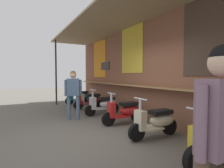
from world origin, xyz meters
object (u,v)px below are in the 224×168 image
Objects in this scene: scooter_red at (125,111)px; scooter_yellow at (218,141)px; scooter_cream at (157,121)px; shopper_with_handbag at (74,90)px; shopper_browsing at (222,128)px; scooter_silver at (104,104)px; scooter_teal at (80,97)px; scooter_maroon at (91,100)px.

scooter_yellow is (2.79, 0.00, 0.00)m from scooter_red.
scooter_cream is 1.00× the size of scooter_yellow.
scooter_yellow is 0.86× the size of shopper_with_handbag.
shopper_browsing is at bearing 58.92° from scooter_cream.
scooter_yellow is (4.24, 0.00, 0.00)m from scooter_silver.
shopper_browsing reaches higher than scooter_teal.
scooter_teal is 1.00× the size of scooter_cream.
scooter_maroon and scooter_silver have the same top height.
scooter_teal is at bearing -88.47° from scooter_cream.
scooter_silver is (1.32, -0.00, 0.00)m from scooter_maroon.
scooter_yellow is at bearing 87.39° from scooter_silver.
scooter_silver is at bearing 90.21° from scooter_teal.
scooter_cream is 0.81× the size of shopper_browsing.
scooter_red is (2.77, -0.00, 0.00)m from scooter_maroon.
shopper_browsing reaches higher than scooter_red.
scooter_yellow is (5.56, 0.00, 0.00)m from scooter_maroon.
shopper_browsing is at bearing 79.52° from scooter_teal.
scooter_maroon is at bearing -20.25° from shopper_with_handbag.
scooter_maroon is 4.12m from scooter_cream.
scooter_cream is at bearing 92.43° from scooter_red.
scooter_maroon is 6.65m from shopper_browsing.
scooter_yellow is (7.00, -0.00, 0.00)m from scooter_teal.
shopper_with_handbag is at bearing -63.14° from scooter_cream.
scooter_yellow is at bearing -58.44° from shopper_browsing.
shopper_with_handbag is (-2.60, -1.23, 0.60)m from scooter_cream.
scooter_red is 0.86× the size of shopper_with_handbag.
scooter_yellow is at bearing 92.24° from scooter_maroon.
scooter_red is at bearing -88.37° from scooter_yellow.
scooter_red and scooter_yellow have the same top height.
shopper_browsing is (0.88, -1.49, 0.67)m from scooter_yellow.
shopper_browsing is at bearing 70.39° from scooter_red.
scooter_teal is at bearing -3.77° from shopper_with_handbag.
scooter_maroon is 5.56m from scooter_yellow.
shopper_browsing reaches higher than shopper_with_handbag.
scooter_red is at bearing -21.18° from shopper_browsing.
scooter_teal is 3.26m from shopper_with_handbag.
scooter_teal is 0.81× the size of shopper_browsing.
scooter_cream is at bearing 92.24° from scooter_maroon.
scooter_red is 1.86m from shopper_with_handbag.
scooter_yellow is at bearing 90.21° from scooter_teal.
shopper_with_handbag reaches higher than scooter_maroon.
shopper_browsing is at bearing 32.33° from scooter_yellow.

